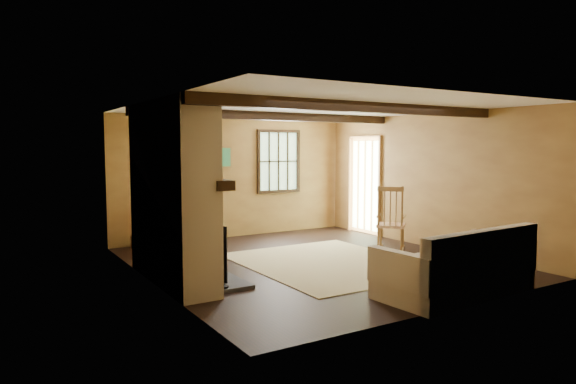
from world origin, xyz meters
TOP-DOWN VIEW (x-y plane):
  - ground at (0.00, 0.00)m, footprint 5.50×5.50m
  - room_envelope at (0.22, 0.26)m, footprint 5.02×5.52m
  - fireplace at (-2.23, -0.00)m, footprint 1.02×2.30m
  - rug at (0.20, -0.20)m, footprint 2.50×3.00m
  - rocking_chair at (1.67, 0.03)m, footprint 0.90×0.87m
  - sofa at (0.54, -2.41)m, footprint 2.13×1.05m
  - firewood_pile at (-1.80, 2.49)m, footprint 0.70×0.13m
  - laundry_basket at (-0.80, 2.55)m, footprint 0.56×0.47m
  - basket_pillow at (-0.80, 2.55)m, footprint 0.54×0.48m
  - armchair at (-1.58, 2.19)m, footprint 1.15×1.15m

SIDE VIEW (x-z plane):
  - ground at x=0.00m, z-range 0.00..0.00m
  - rug at x=0.20m, z-range 0.00..0.01m
  - firewood_pile at x=-1.80m, z-range 0.00..0.25m
  - laundry_basket at x=-0.80m, z-range 0.00..0.30m
  - sofa at x=0.54m, z-range -0.12..0.72m
  - armchair at x=-1.58m, z-range 0.00..0.76m
  - basket_pillow at x=-0.80m, z-range 0.30..0.52m
  - rocking_chair at x=1.67m, z-range -0.09..1.05m
  - fireplace at x=-2.23m, z-range -0.10..2.30m
  - room_envelope at x=0.22m, z-range 0.41..2.85m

